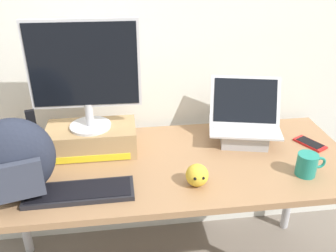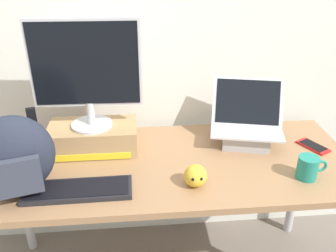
{
  "view_description": "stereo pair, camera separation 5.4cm",
  "coord_description": "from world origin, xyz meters",
  "px_view_note": "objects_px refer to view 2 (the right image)",
  "views": [
    {
      "loc": [
        -0.18,
        -1.37,
        1.64
      ],
      "look_at": [
        0.0,
        0.0,
        0.93
      ],
      "focal_mm": 38.57,
      "sensor_mm": 36.0,
      "label": 1
    },
    {
      "loc": [
        -0.13,
        -1.38,
        1.64
      ],
      "look_at": [
        0.0,
        0.0,
        0.93
      ],
      "focal_mm": 38.57,
      "sensor_mm": 36.0,
      "label": 2
    }
  ],
  "objects_px": {
    "coffee_mug": "(308,168)",
    "cell_phone": "(313,146)",
    "toner_box_yellow": "(93,137)",
    "desktop_monitor": "(86,72)",
    "plush_toy": "(195,176)",
    "external_keyboard": "(78,190)",
    "messenger_backpack": "(14,156)",
    "open_laptop": "(246,130)"
  },
  "relations": [
    {
      "from": "toner_box_yellow",
      "to": "desktop_monitor",
      "type": "height_order",
      "value": "desktop_monitor"
    },
    {
      "from": "desktop_monitor",
      "to": "open_laptop",
      "type": "xyz_separation_m",
      "value": [
        0.74,
        0.0,
        -0.32
      ]
    },
    {
      "from": "open_laptop",
      "to": "desktop_monitor",
      "type": "bearing_deg",
      "value": -166.95
    },
    {
      "from": "cell_phone",
      "to": "plush_toy",
      "type": "distance_m",
      "value": 0.67
    },
    {
      "from": "messenger_backpack",
      "to": "external_keyboard",
      "type": "bearing_deg",
      "value": -23.57
    },
    {
      "from": "coffee_mug",
      "to": "open_laptop",
      "type": "bearing_deg",
      "value": 118.44
    },
    {
      "from": "messenger_backpack",
      "to": "coffee_mug",
      "type": "bearing_deg",
      "value": -16.01
    },
    {
      "from": "open_laptop",
      "to": "messenger_backpack",
      "type": "relative_size",
      "value": 1.12
    },
    {
      "from": "coffee_mug",
      "to": "cell_phone",
      "type": "relative_size",
      "value": 0.77
    },
    {
      "from": "toner_box_yellow",
      "to": "plush_toy",
      "type": "relative_size",
      "value": 4.39
    },
    {
      "from": "toner_box_yellow",
      "to": "cell_phone",
      "type": "height_order",
      "value": "toner_box_yellow"
    },
    {
      "from": "open_laptop",
      "to": "plush_toy",
      "type": "bearing_deg",
      "value": -119.36
    },
    {
      "from": "external_keyboard",
      "to": "toner_box_yellow",
      "type": "bearing_deg",
      "value": 83.56
    },
    {
      "from": "open_laptop",
      "to": "plush_toy",
      "type": "relative_size",
      "value": 4.1
    },
    {
      "from": "toner_box_yellow",
      "to": "cell_phone",
      "type": "distance_m",
      "value": 1.06
    },
    {
      "from": "coffee_mug",
      "to": "messenger_backpack",
      "type": "bearing_deg",
      "value": 179.08
    },
    {
      "from": "open_laptop",
      "to": "coffee_mug",
      "type": "distance_m",
      "value": 0.37
    },
    {
      "from": "coffee_mug",
      "to": "cell_phone",
      "type": "bearing_deg",
      "value": 59.47
    },
    {
      "from": "open_laptop",
      "to": "coffee_mug",
      "type": "xyz_separation_m",
      "value": [
        0.17,
        -0.32,
        -0.02
      ]
    },
    {
      "from": "open_laptop",
      "to": "external_keyboard",
      "type": "height_order",
      "value": "open_laptop"
    },
    {
      "from": "toner_box_yellow",
      "to": "cell_phone",
      "type": "relative_size",
      "value": 2.48
    },
    {
      "from": "messenger_backpack",
      "to": "coffee_mug",
      "type": "xyz_separation_m",
      "value": [
        1.18,
        -0.02,
        -0.11
      ]
    },
    {
      "from": "desktop_monitor",
      "to": "coffee_mug",
      "type": "height_order",
      "value": "desktop_monitor"
    },
    {
      "from": "external_keyboard",
      "to": "plush_toy",
      "type": "relative_size",
      "value": 4.55
    },
    {
      "from": "toner_box_yellow",
      "to": "external_keyboard",
      "type": "relative_size",
      "value": 0.96
    },
    {
      "from": "external_keyboard",
      "to": "cell_phone",
      "type": "bearing_deg",
      "value": 12.41
    },
    {
      "from": "desktop_monitor",
      "to": "messenger_backpack",
      "type": "bearing_deg",
      "value": -129.45
    },
    {
      "from": "desktop_monitor",
      "to": "plush_toy",
      "type": "relative_size",
      "value": 5.23
    },
    {
      "from": "open_laptop",
      "to": "plush_toy",
      "type": "height_order",
      "value": "open_laptop"
    },
    {
      "from": "external_keyboard",
      "to": "coffee_mug",
      "type": "distance_m",
      "value": 0.95
    },
    {
      "from": "open_laptop",
      "to": "external_keyboard",
      "type": "xyz_separation_m",
      "value": [
        -0.77,
        -0.34,
        -0.06
      ]
    },
    {
      "from": "coffee_mug",
      "to": "cell_phone",
      "type": "distance_m",
      "value": 0.28
    },
    {
      "from": "coffee_mug",
      "to": "plush_toy",
      "type": "distance_m",
      "value": 0.48
    },
    {
      "from": "messenger_backpack",
      "to": "coffee_mug",
      "type": "distance_m",
      "value": 1.18
    },
    {
      "from": "open_laptop",
      "to": "messenger_backpack",
      "type": "distance_m",
      "value": 1.05
    },
    {
      "from": "messenger_backpack",
      "to": "cell_phone",
      "type": "height_order",
      "value": "messenger_backpack"
    },
    {
      "from": "toner_box_yellow",
      "to": "external_keyboard",
      "type": "xyz_separation_m",
      "value": [
        -0.03,
        -0.34,
        -0.05
      ]
    },
    {
      "from": "desktop_monitor",
      "to": "toner_box_yellow",
      "type": "bearing_deg",
      "value": 89.39
    },
    {
      "from": "external_keyboard",
      "to": "messenger_backpack",
      "type": "distance_m",
      "value": 0.28
    },
    {
      "from": "cell_phone",
      "to": "coffee_mug",
      "type": "bearing_deg",
      "value": -148.63
    },
    {
      "from": "cell_phone",
      "to": "desktop_monitor",
      "type": "bearing_deg",
      "value": 147.54
    },
    {
      "from": "desktop_monitor",
      "to": "cell_phone",
      "type": "distance_m",
      "value": 1.12
    }
  ]
}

